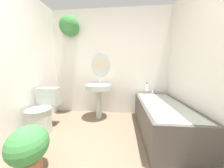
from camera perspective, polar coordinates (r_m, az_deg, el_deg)
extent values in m
cube|color=silver|center=(2.69, -1.07, 10.52)|extent=(2.79, 0.06, 2.40)
ellipsoid|color=beige|center=(2.68, -5.69, 9.99)|extent=(0.42, 0.02, 0.58)
ellipsoid|color=silver|center=(2.67, -5.71, 10.00)|extent=(0.38, 0.01, 0.54)
cylinder|color=#9E6042|center=(2.95, -20.96, 27.57)|extent=(0.19, 0.19, 0.10)
sphere|color=#3D8442|center=(2.92, -20.85, 25.83)|extent=(0.42, 0.42, 0.42)
cube|color=silver|center=(2.25, -42.72, 8.83)|extent=(0.06, 2.36, 2.40)
cube|color=silver|center=(1.87, 40.86, 9.59)|extent=(0.06, 2.36, 2.40)
cylinder|color=#B2BCB2|center=(2.33, -32.82, -15.72)|extent=(0.36, 0.36, 0.39)
cylinder|color=#97A097|center=(2.26, -33.24, -10.83)|extent=(0.39, 0.39, 0.02)
cube|color=#B2BCB2|center=(2.43, -29.49, -5.53)|extent=(0.38, 0.19, 0.33)
cylinder|color=#B2BCB2|center=(2.50, -6.73, -9.89)|extent=(0.13, 0.13, 0.63)
cylinder|color=#B2BCB2|center=(2.41, -6.88, -1.56)|extent=(0.56, 0.56, 0.10)
cylinder|color=silver|center=(2.55, -6.20, 1.28)|extent=(0.02, 0.02, 0.10)
cube|color=#4C4742|center=(2.14, 23.91, -15.56)|extent=(0.70, 1.49, 0.51)
cube|color=#B2BCB2|center=(2.05, 24.30, -9.49)|extent=(0.60, 1.39, 0.04)
cylinder|color=silver|center=(2.64, 19.82, -4.10)|extent=(0.04, 0.04, 0.08)
cylinder|color=white|center=(2.59, 17.20, -1.55)|extent=(0.06, 0.06, 0.16)
cylinder|color=black|center=(2.58, 17.28, 0.42)|extent=(0.03, 0.03, 0.02)
cylinder|color=#9E6042|center=(1.67, -35.99, -30.63)|extent=(0.22, 0.22, 0.16)
sphere|color=#3D8442|center=(1.54, -36.82, -23.42)|extent=(0.38, 0.38, 0.38)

